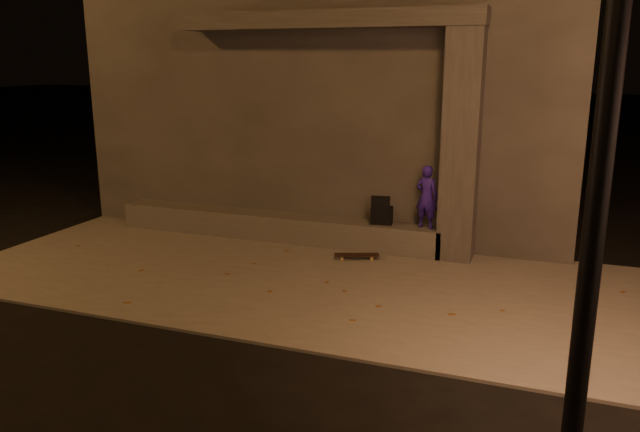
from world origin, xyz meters
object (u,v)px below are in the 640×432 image
at_px(skateboarder, 427,197).
at_px(column, 461,147).
at_px(skateboard, 357,255).
at_px(backpack, 382,214).

bearing_deg(skateboarder, column, -165.04).
bearing_deg(skateboarder, skateboard, 48.80).
bearing_deg(skateboard, skateboarder, 13.35).
distance_m(skateboarder, skateboard, 1.48).
xyz_separation_m(column, skateboard, (-1.47, -0.65, -1.74)).
height_order(skateboarder, backpack, skateboarder).
bearing_deg(skateboard, column, 3.37).
relative_size(skateboarder, skateboard, 1.40).
xyz_separation_m(column, backpack, (-1.24, 0.00, -1.18)).
xyz_separation_m(skateboarder, backpack, (-0.74, 0.00, -0.35)).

